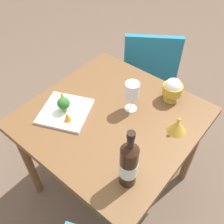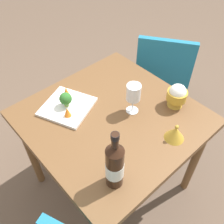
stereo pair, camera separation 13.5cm
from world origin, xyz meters
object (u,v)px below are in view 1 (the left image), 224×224
at_px(wine_glass, 132,91).
at_px(serving_plate, 65,111).
at_px(chair_by_wall, 150,68).
at_px(rice_bowl_lid, 177,126).
at_px(carrot_garnish_left, 67,117).
at_px(broccoli_floret, 64,104).
at_px(wine_bottle, 129,164).
at_px(rice_bowl, 172,89).
at_px(carrot_garnish_right, 62,96).

bearing_deg(wine_glass, serving_plate, 44.32).
relative_size(chair_by_wall, rice_bowl_lid, 8.50).
height_order(chair_by_wall, carrot_garnish_left, chair_by_wall).
xyz_separation_m(broccoli_floret, carrot_garnish_left, (-0.07, 0.04, -0.02)).
relative_size(wine_bottle, carrot_garnish_left, 5.86).
relative_size(rice_bowl, broccoli_floret, 1.65).
bearing_deg(serving_plate, wine_bottle, 167.83).
bearing_deg(wine_bottle, carrot_garnish_right, -15.10).
bearing_deg(carrot_garnish_right, rice_bowl, -137.38).
distance_m(serving_plate, carrot_garnish_left, 0.08).
relative_size(wine_glass, carrot_garnish_right, 2.72).
height_order(chair_by_wall, carrot_garnish_right, chair_by_wall).
distance_m(chair_by_wall, wine_bottle, 1.15).
bearing_deg(broccoli_floret, carrot_garnish_left, 149.55).
distance_m(rice_bowl, carrot_garnish_right, 0.61).
distance_m(wine_bottle, rice_bowl, 0.58).
distance_m(broccoli_floret, carrot_garnish_right, 0.08).
distance_m(carrot_garnish_left, carrot_garnish_right, 0.16).
bearing_deg(broccoli_floret, rice_bowl, -130.07).
xyz_separation_m(serving_plate, carrot_garnish_right, (0.07, -0.05, 0.04)).
bearing_deg(rice_bowl_lid, chair_by_wall, -47.99).
height_order(rice_bowl, carrot_garnish_left, rice_bowl).
xyz_separation_m(wine_glass, rice_bowl_lid, (-0.27, -0.02, -0.09)).
xyz_separation_m(chair_by_wall, carrot_garnish_left, (-0.07, 0.90, 0.24)).
distance_m(rice_bowl_lid, carrot_garnish_right, 0.64).
xyz_separation_m(rice_bowl, carrot_garnish_right, (0.45, 0.41, -0.03)).
relative_size(rice_bowl_lid, broccoli_floret, 1.17).
xyz_separation_m(wine_glass, carrot_garnish_left, (0.19, 0.29, -0.09)).
height_order(rice_bowl, rice_bowl_lid, rice_bowl).
height_order(chair_by_wall, wine_glass, wine_glass).
bearing_deg(broccoli_floret, carrot_garnish_right, -35.89).
relative_size(rice_bowl, serving_plate, 0.43).
distance_m(wine_bottle, rice_bowl_lid, 0.39).
distance_m(rice_bowl, rice_bowl_lid, 0.24).
xyz_separation_m(wine_glass, carrot_garnish_right, (0.32, 0.21, -0.08)).
height_order(chair_by_wall, serving_plate, chair_by_wall).
height_order(chair_by_wall, broccoli_floret, chair_by_wall).
bearing_deg(carrot_garnish_right, rice_bowl_lid, -159.16).
height_order(rice_bowl_lid, serving_plate, rice_bowl_lid).
height_order(rice_bowl, serving_plate, rice_bowl).
relative_size(serving_plate, carrot_garnish_left, 5.95).
bearing_deg(wine_bottle, wine_glass, -55.13).
bearing_deg(carrot_garnish_left, rice_bowl_lid, -146.16).
distance_m(rice_bowl, carrot_garnish_left, 0.59).
distance_m(chair_by_wall, wine_glass, 0.74).
xyz_separation_m(rice_bowl_lid, serving_plate, (0.53, 0.27, -0.03)).
xyz_separation_m(rice_bowl, serving_plate, (0.38, 0.46, -0.07)).
distance_m(chair_by_wall, carrot_garnish_right, 0.86).
relative_size(wine_glass, carrot_garnish_left, 3.23).
height_order(wine_glass, carrot_garnish_right, wine_glass).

